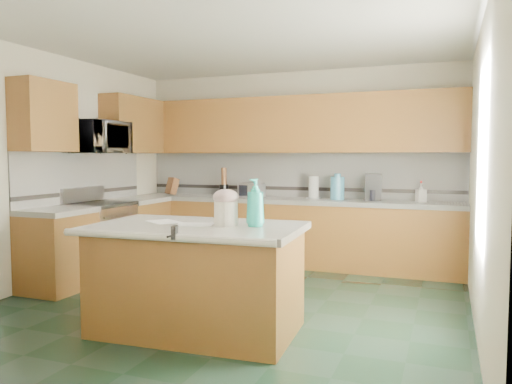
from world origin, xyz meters
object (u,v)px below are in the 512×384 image
at_px(island_base, 197,282).
at_px(treat_jar, 226,213).
at_px(coffee_maker, 373,187).
at_px(toaster_oven, 251,190).
at_px(island_top, 197,228).
at_px(soap_bottle_island, 255,203).
at_px(knife_block, 172,186).

bearing_deg(island_base, treat_jar, 1.13).
bearing_deg(coffee_maker, toaster_oven, 172.96).
distance_m(island_top, toaster_oven, 2.97).
bearing_deg(toaster_oven, soap_bottle_island, -57.78).
bearing_deg(island_top, coffee_maker, 66.70).
height_order(island_top, soap_bottle_island, soap_bottle_island).
bearing_deg(island_top, knife_block, 120.62).
xyz_separation_m(island_base, knife_block, (-1.96, 2.90, 0.62)).
height_order(treat_jar, soap_bottle_island, soap_bottle_island).
xyz_separation_m(soap_bottle_island, coffee_maker, (0.56, 2.85, -0.02)).
distance_m(island_top, soap_bottle_island, 0.56).
xyz_separation_m(soap_bottle_island, toaster_oven, (-1.15, 2.82, -0.10)).
bearing_deg(coffee_maker, treat_jar, -113.39).
bearing_deg(knife_block, island_top, -34.88).
bearing_deg(island_top, toaster_oven, 99.28).
relative_size(island_top, treat_jar, 8.51).
distance_m(island_top, treat_jar, 0.29).
relative_size(island_base, toaster_oven, 4.96).
relative_size(treat_jar, soap_bottle_island, 0.52).
bearing_deg(coffee_maker, island_base, -117.93).
distance_m(soap_bottle_island, toaster_oven, 3.05).
relative_size(soap_bottle_island, coffee_maker, 1.11).
xyz_separation_m(island_top, toaster_oven, (-0.65, 2.90, 0.13)).
bearing_deg(island_base, island_top, 0.00).
bearing_deg(treat_jar, knife_block, 122.85).
xyz_separation_m(island_base, island_top, (0.00, 0.00, 0.46)).
height_order(soap_bottle_island, coffee_maker, soap_bottle_island).
bearing_deg(knife_block, soap_bottle_island, -27.84).
height_order(island_top, toaster_oven, toaster_oven).
xyz_separation_m(soap_bottle_island, knife_block, (-2.46, 2.82, -0.07)).
bearing_deg(coffee_maker, soap_bottle_island, -109.13).
relative_size(island_top, soap_bottle_island, 4.46).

